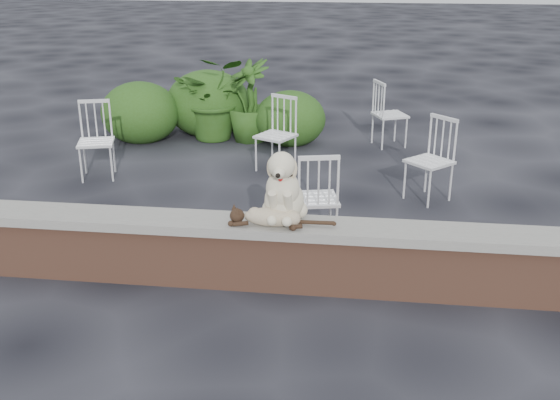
# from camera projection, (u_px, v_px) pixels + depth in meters

# --- Properties ---
(ground) EXTENTS (60.00, 60.00, 0.00)m
(ground) POSITION_uv_depth(u_px,v_px,m) (312.00, 287.00, 5.51)
(ground) COLOR black
(ground) RESTS_ON ground
(brick_wall) EXTENTS (6.00, 0.30, 0.50)m
(brick_wall) POSITION_uv_depth(u_px,v_px,m) (312.00, 261.00, 5.42)
(brick_wall) COLOR brown
(brick_wall) RESTS_ON ground
(capstone) EXTENTS (6.20, 0.40, 0.08)m
(capstone) POSITION_uv_depth(u_px,v_px,m) (313.00, 229.00, 5.31)
(capstone) COLOR slate
(capstone) RESTS_ON brick_wall
(dog) EXTENTS (0.44, 0.56, 0.63)m
(dog) POSITION_uv_depth(u_px,v_px,m) (284.00, 183.00, 5.29)
(dog) COLOR beige
(dog) RESTS_ON capstone
(cat) EXTENTS (1.03, 0.29, 0.17)m
(cat) POSITION_uv_depth(u_px,v_px,m) (272.00, 216.00, 5.24)
(cat) COLOR tan
(cat) RESTS_ON capstone
(chair_e) EXTENTS (0.73, 0.73, 0.94)m
(chair_e) POSITION_uv_depth(u_px,v_px,m) (390.00, 114.00, 9.25)
(chair_e) COLOR white
(chair_e) RESTS_ON ground
(chair_c) EXTENTS (0.67, 0.67, 0.94)m
(chair_c) POSITION_uv_depth(u_px,v_px,m) (315.00, 197.00, 6.17)
(chair_c) COLOR white
(chair_c) RESTS_ON ground
(chair_a) EXTENTS (0.69, 0.69, 0.94)m
(chair_a) POSITION_uv_depth(u_px,v_px,m) (96.00, 141.00, 7.96)
(chair_a) COLOR white
(chair_a) RESTS_ON ground
(chair_b) EXTENTS (0.75, 0.75, 0.94)m
(chair_b) POSITION_uv_depth(u_px,v_px,m) (276.00, 135.00, 8.22)
(chair_b) COLOR white
(chair_b) RESTS_ON ground
(chair_d) EXTENTS (0.79, 0.79, 0.94)m
(chair_d) POSITION_uv_depth(u_px,v_px,m) (429.00, 160.00, 7.24)
(chair_d) COLOR white
(chair_d) RESTS_ON ground
(potted_plant_a) EXTENTS (1.14, 0.99, 1.24)m
(potted_plant_a) POSITION_uv_depth(u_px,v_px,m) (216.00, 97.00, 9.54)
(potted_plant_a) COLOR #274B15
(potted_plant_a) RESTS_ON ground
(potted_plant_b) EXTENTS (0.94, 0.94, 1.19)m
(potted_plant_b) POSITION_uv_depth(u_px,v_px,m) (249.00, 101.00, 9.46)
(potted_plant_b) COLOR #274B15
(potted_plant_b) RESTS_ON ground
(shrubbery) EXTENTS (3.29, 1.61, 1.02)m
(shrubbery) POSITION_uv_depth(u_px,v_px,m) (205.00, 110.00, 9.67)
(shrubbery) COLOR #274B15
(shrubbery) RESTS_ON ground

